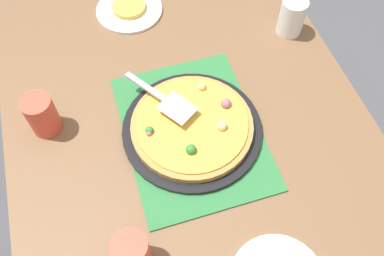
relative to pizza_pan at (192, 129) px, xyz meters
The scene contains 11 objects.
ground_plane 0.76m from the pizza_pan, ahead, with size 8.00×8.00×0.00m, color #4C4C51.
dining_table 0.12m from the pizza_pan, ahead, with size 1.40×1.00×0.75m.
placemat 0.01m from the pizza_pan, ahead, with size 0.48×0.36×0.01m, color #2D753D.
pizza_pan is the anchor object (origin of this frame).
pizza 0.02m from the pizza_pan, 99.87° to the left, with size 0.33×0.33×0.05m.
plate_far_right 0.52m from the pizza_pan, behind, with size 0.22×0.22×0.01m, color white.
served_slice_right 0.52m from the pizza_pan, behind, with size 0.11×0.11×0.02m, color #EAB747.
cup_near 0.37m from the pizza_pan, 37.70° to the right, with size 0.08×0.08×0.12m, color #E04C38.
cup_far 0.50m from the pizza_pan, 123.85° to the left, with size 0.08×0.08×0.12m, color white.
cup_corner 0.40m from the pizza_pan, 109.40° to the right, with size 0.08×0.08×0.12m, color #E04C38.
pizza_server 0.11m from the pizza_pan, 145.98° to the right, with size 0.21×0.16×0.01m.
Camera 1 is at (0.57, -0.18, 1.73)m, focal length 39.06 mm.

